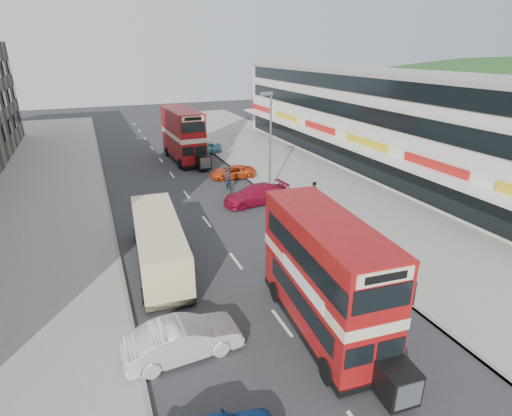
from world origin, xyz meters
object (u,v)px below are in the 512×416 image
street_lamp (270,135)px  pedestrian_near (314,191)px  car_left_front (183,339)px  coach (159,242)px  car_right_a (255,195)px  car_right_b (232,172)px  bus_main (325,276)px  cyclist (228,183)px  car_right_c (203,148)px  bus_second (183,135)px

street_lamp → pedestrian_near: 5.65m
car_left_front → coach: bearing=-6.3°
coach → car_right_a: size_ratio=1.83×
street_lamp → car_right_b: size_ratio=1.96×
bus_main → cyclist: bus_main is taller
car_right_c → pedestrian_near: pedestrian_near is taller
pedestrian_near → cyclist: cyclist is taller
bus_main → car_right_b: bearing=-94.6°
pedestrian_near → bus_main: bearing=46.5°
car_right_a → car_right_c: 16.76m
coach → car_right_c: coach is taller
bus_main → cyclist: bearing=-91.7°
bus_second → car_left_front: bearing=74.4°
bus_main → car_right_a: 15.32m
street_lamp → bus_second: street_lamp is taller
car_right_b → pedestrian_near: bearing=31.1°
bus_second → car_left_front: 29.92m
bus_second → coach: (-6.35, -21.62, -1.31)m
street_lamp → coach: size_ratio=0.87×
car_right_c → car_left_front: bearing=-17.0°
street_lamp → cyclist: 5.36m
bus_second → coach: 22.57m
car_right_c → car_right_b: bearing=0.3°
bus_second → car_right_c: bearing=-144.7°
street_lamp → coach: bearing=-139.9°
bus_main → bus_second: bearing=-87.1°
car_right_c → cyclist: cyclist is taller
bus_main → car_left_front: 6.16m
car_right_a → pedestrian_near: bearing=65.7°
cyclist → pedestrian_near: bearing=-41.1°
car_right_b → car_right_c: (-0.11, 9.83, 0.14)m
bus_main → car_right_a: bearing=-96.8°
car_right_a → street_lamp: bearing=129.2°
bus_second → car_right_b: size_ratio=2.30×
car_right_a → car_right_c: (0.42, 16.76, -0.02)m
street_lamp → bus_second: (-4.17, 12.77, -2.04)m
car_right_a → car_right_c: bearing=173.1°
car_right_b → pedestrian_near: size_ratio=2.68×
coach → car_right_a: 10.90m
street_lamp → cyclist: size_ratio=4.05×
car_right_b → car_right_c: car_right_c is taller
bus_main → coach: 9.80m
bus_main → pedestrian_near: bus_main is taller
bus_main → car_right_a: bus_main is taller
coach → car_left_front: (-0.42, -7.46, -0.68)m
street_lamp → car_left_front: street_lamp is taller
car_right_b → pedestrian_near: pedestrian_near is taller
street_lamp → bus_main: size_ratio=0.90×
car_right_b → cyclist: 3.61m
street_lamp → car_right_a: size_ratio=1.60×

